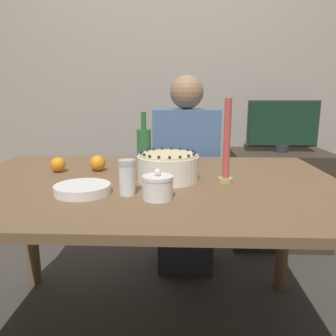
# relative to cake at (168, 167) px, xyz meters

# --- Properties ---
(wall_behind) EXTENTS (8.00, 0.05, 2.60)m
(wall_behind) POSITION_rel_cake_xyz_m (-0.09, 1.39, 0.48)
(wall_behind) COLOR #ADA393
(wall_behind) RESTS_ON ground_plane
(dining_table) EXTENTS (1.58, 1.07, 0.77)m
(dining_table) POSITION_rel_cake_xyz_m (-0.09, -0.01, -0.15)
(dining_table) COLOR brown
(dining_table) RESTS_ON ground_plane
(cake) EXTENTS (0.25, 0.25, 0.12)m
(cake) POSITION_rel_cake_xyz_m (0.00, 0.00, 0.00)
(cake) COLOR white
(cake) RESTS_ON dining_table
(sugar_bowl) EXTENTS (0.10, 0.10, 0.10)m
(sugar_bowl) POSITION_rel_cake_xyz_m (-0.02, -0.25, -0.01)
(sugar_bowl) COLOR white
(sugar_bowl) RESTS_ON dining_table
(sugar_shaker) EXTENTS (0.06, 0.06, 0.12)m
(sugar_shaker) POSITION_rel_cake_xyz_m (-0.13, -0.21, 0.01)
(sugar_shaker) COLOR white
(sugar_shaker) RESTS_ON dining_table
(plate_stack) EXTENTS (0.20, 0.20, 0.03)m
(plate_stack) POSITION_rel_cake_xyz_m (-0.29, -0.20, -0.04)
(plate_stack) COLOR white
(plate_stack) RESTS_ON dining_table
(candle) EXTENTS (0.06, 0.06, 0.33)m
(candle) POSITION_rel_cake_xyz_m (0.23, -0.03, 0.08)
(candle) COLOR tan
(candle) RESTS_ON dining_table
(bottle) EXTENTS (0.06, 0.06, 0.27)m
(bottle) POSITION_rel_cake_xyz_m (-0.11, 0.14, 0.05)
(bottle) COLOR #2D6638
(bottle) RESTS_ON dining_table
(orange_fruit_0) EXTENTS (0.07, 0.07, 0.07)m
(orange_fruit_0) POSITION_rel_cake_xyz_m (-0.50, 0.13, -0.02)
(orange_fruit_0) COLOR orange
(orange_fruit_0) RESTS_ON dining_table
(orange_fruit_1) EXTENTS (0.07, 0.07, 0.07)m
(orange_fruit_1) POSITION_rel_cake_xyz_m (0.10, 0.15, -0.02)
(orange_fruit_1) COLOR orange
(orange_fruit_1) RESTS_ON dining_table
(orange_fruit_2) EXTENTS (0.07, 0.07, 0.07)m
(orange_fruit_2) POSITION_rel_cake_xyz_m (-0.33, 0.16, -0.02)
(orange_fruit_2) COLOR orange
(orange_fruit_2) RESTS_ON dining_table
(person_man_blue_shirt) EXTENTS (0.40, 0.34, 1.23)m
(person_man_blue_shirt) POSITION_rel_cake_xyz_m (0.09, 0.72, -0.29)
(person_man_blue_shirt) COLOR #2D2D38
(person_man_blue_shirt) RESTS_ON ground_plane
(side_cabinet) EXTENTS (0.71, 0.47, 0.70)m
(side_cabinet) POSITION_rel_cake_xyz_m (0.79, 1.11, -0.47)
(side_cabinet) COLOR #382D23
(side_cabinet) RESTS_ON ground_plane
(tv_monitor) EXTENTS (0.51, 0.10, 0.37)m
(tv_monitor) POSITION_rel_cake_xyz_m (0.79, 1.11, 0.07)
(tv_monitor) COLOR #2D2D33
(tv_monitor) RESTS_ON side_cabinet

